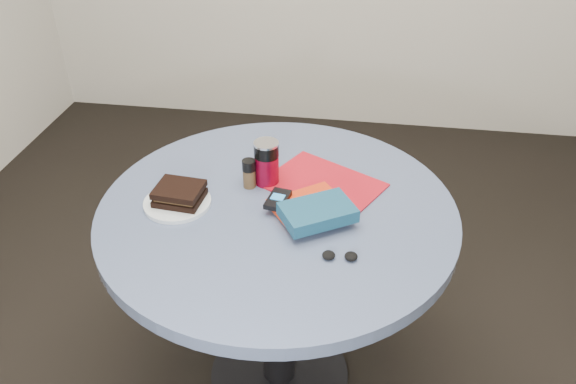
# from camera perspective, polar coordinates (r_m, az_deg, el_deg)

# --- Properties ---
(ground) EXTENTS (4.00, 4.00, 0.00)m
(ground) POSITION_cam_1_polar(r_m,az_deg,el_deg) (2.09, -0.85, -18.23)
(ground) COLOR black
(ground) RESTS_ON ground
(table) EXTENTS (1.00, 1.00, 0.75)m
(table) POSITION_cam_1_polar(r_m,az_deg,el_deg) (1.67, -1.03, -5.96)
(table) COLOR black
(table) RESTS_ON ground
(plate) EXTENTS (0.23, 0.23, 0.01)m
(plate) POSITION_cam_1_polar(r_m,az_deg,el_deg) (1.60, -11.16, -1.06)
(plate) COLOR silver
(plate) RESTS_ON table
(sandwich) EXTENTS (0.14, 0.12, 0.05)m
(sandwich) POSITION_cam_1_polar(r_m,az_deg,el_deg) (1.58, -10.98, -0.15)
(sandwich) COLOR black
(sandwich) RESTS_ON plate
(soda_can) EXTENTS (0.09, 0.09, 0.14)m
(soda_can) POSITION_cam_1_polar(r_m,az_deg,el_deg) (1.63, -2.19, 2.99)
(soda_can) COLOR maroon
(soda_can) RESTS_ON table
(pepper_grinder) EXTENTS (0.05, 0.05, 0.09)m
(pepper_grinder) POSITION_cam_1_polar(r_m,az_deg,el_deg) (1.62, -3.97, 1.91)
(pepper_grinder) COLOR #42311C
(pepper_grinder) RESTS_ON table
(magazine) EXTENTS (0.39, 0.36, 0.01)m
(magazine) POSITION_cam_1_polar(r_m,az_deg,el_deg) (1.65, 3.56, 0.75)
(magazine) COLOR maroon
(magazine) RESTS_ON table
(red_book) EXTENTS (0.23, 0.22, 0.02)m
(red_book) POSITION_cam_1_polar(r_m,az_deg,el_deg) (1.55, 1.93, -1.23)
(red_book) COLOR red
(red_book) RESTS_ON magazine
(novel) EXTENTS (0.22, 0.20, 0.04)m
(novel) POSITION_cam_1_polar(r_m,az_deg,el_deg) (1.47, 3.02, -2.07)
(novel) COLOR navy
(novel) RESTS_ON red_book
(mp3_player) EXTENTS (0.07, 0.10, 0.02)m
(mp3_player) POSITION_cam_1_polar(r_m,az_deg,el_deg) (1.54, -1.04, -0.76)
(mp3_player) COLOR black
(mp3_player) RESTS_ON red_book
(headphones) EXTENTS (0.09, 0.04, 0.02)m
(headphones) POSITION_cam_1_polar(r_m,az_deg,el_deg) (1.39, 5.29, -6.47)
(headphones) COLOR black
(headphones) RESTS_ON table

